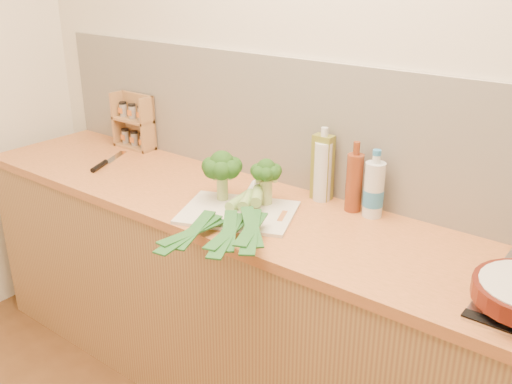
# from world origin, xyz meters

# --- Properties ---
(room_shell) EXTENTS (3.50, 3.50, 3.50)m
(room_shell) POSITION_xyz_m (0.00, 1.49, 1.17)
(room_shell) COLOR beige
(room_shell) RESTS_ON ground
(counter) EXTENTS (3.20, 0.62, 0.90)m
(counter) POSITION_xyz_m (0.00, 1.20, 0.45)
(counter) COLOR #A47F44
(counter) RESTS_ON ground
(chopping_board) EXTENTS (0.51, 0.45, 0.01)m
(chopping_board) POSITION_xyz_m (-0.18, 1.11, 0.91)
(chopping_board) COLOR silver
(chopping_board) RESTS_ON counter
(broccoli_left) EXTENTS (0.16, 0.16, 0.20)m
(broccoli_left) POSITION_xyz_m (-0.30, 1.17, 1.05)
(broccoli_left) COLOR #A2B66A
(broccoli_left) RESTS_ON chopping_board
(broccoli_right) EXTENTS (0.12, 0.12, 0.18)m
(broccoli_right) POSITION_xyz_m (-0.14, 1.24, 1.04)
(broccoli_right) COLOR #A2B66A
(broccoli_right) RESTS_ON chopping_board
(leek_front) EXTENTS (0.16, 0.72, 0.04)m
(leek_front) POSITION_xyz_m (-0.20, 1.10, 0.94)
(leek_front) COLOR white
(leek_front) RESTS_ON chopping_board
(leek_mid) EXTENTS (0.32, 0.60, 0.04)m
(leek_mid) POSITION_xyz_m (-0.12, 1.07, 0.95)
(leek_mid) COLOR white
(leek_mid) RESTS_ON chopping_board
(leek_back) EXTENTS (0.40, 0.56, 0.04)m
(leek_back) POSITION_xyz_m (-0.08, 1.10, 0.97)
(leek_back) COLOR white
(leek_back) RESTS_ON chopping_board
(chefs_knife) EXTENTS (0.16, 0.30, 0.02)m
(chefs_knife) POSITION_xyz_m (-1.03, 1.15, 0.91)
(chefs_knife) COLOR silver
(chefs_knife) RESTS_ON counter
(spice_rack) EXTENTS (0.23, 0.09, 0.28)m
(spice_rack) POSITION_xyz_m (-1.13, 1.44, 1.02)
(spice_rack) COLOR #A57F46
(spice_rack) RESTS_ON counter
(oil_tin) EXTENTS (0.08, 0.05, 0.30)m
(oil_tin) POSITION_xyz_m (-0.01, 1.44, 1.04)
(oil_tin) COLOR olive
(oil_tin) RESTS_ON counter
(glass_bottle) EXTENTS (0.07, 0.07, 0.30)m
(glass_bottle) POSITION_xyz_m (-0.00, 1.43, 1.03)
(glass_bottle) COLOR silver
(glass_bottle) RESTS_ON counter
(amber_bottle) EXTENTS (0.06, 0.06, 0.28)m
(amber_bottle) POSITION_xyz_m (0.15, 1.41, 1.02)
(amber_bottle) COLOR maroon
(amber_bottle) RESTS_ON counter
(water_bottle) EXTENTS (0.08, 0.08, 0.24)m
(water_bottle) POSITION_xyz_m (0.23, 1.41, 1.00)
(water_bottle) COLOR silver
(water_bottle) RESTS_ON counter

